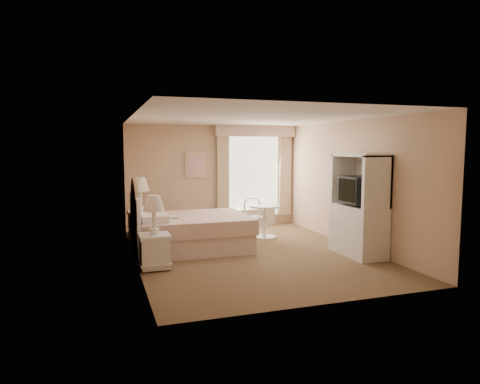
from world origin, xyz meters
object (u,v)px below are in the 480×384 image
object	(u,v)px
nightstand_near	(154,242)
armoire	(359,213)
round_table	(265,216)
bed	(185,231)
cafe_chair	(253,214)
nightstand_far	(141,217)

from	to	relation	value
nightstand_near	armoire	distance (m)	3.68
nightstand_near	round_table	bearing A→B (deg)	33.10
bed	nightstand_near	size ratio (longest dim) A/B	1.84
nightstand_near	round_table	size ratio (longest dim) A/B	1.67
nightstand_near	cafe_chair	world-z (taller)	nightstand_near
bed	round_table	bearing A→B (deg)	16.17
nightstand_far	round_table	xyz separation A→B (m)	(2.59, -0.60, -0.02)
nightstand_near	nightstand_far	bearing A→B (deg)	90.00
nightstand_near	armoire	xyz separation A→B (m)	(3.65, -0.27, 0.32)
nightstand_near	armoire	size ratio (longest dim) A/B	0.64
bed	nightstand_near	xyz separation A→B (m)	(-0.72, -1.15, 0.08)
nightstand_far	nightstand_near	bearing A→B (deg)	-90.00
nightstand_far	armoire	world-z (taller)	armoire
round_table	armoire	xyz separation A→B (m)	(1.06, -1.96, 0.30)
bed	armoire	size ratio (longest dim) A/B	1.17
round_table	armoire	distance (m)	2.25
bed	round_table	xyz separation A→B (m)	(1.87, 0.54, 0.11)
bed	armoire	xyz separation A→B (m)	(2.93, -1.42, 0.41)
armoire	round_table	bearing A→B (deg)	118.44
armoire	nightstand_far	bearing A→B (deg)	144.93
nightstand_far	armoire	bearing A→B (deg)	-35.07
cafe_chair	nightstand_near	bearing A→B (deg)	-137.97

